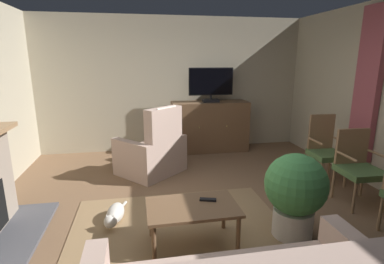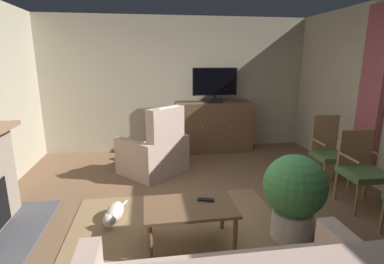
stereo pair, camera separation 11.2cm
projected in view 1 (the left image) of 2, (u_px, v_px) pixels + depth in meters
ground_plane at (203, 215)px, 3.66m from camera, size 5.97×6.32×0.04m
wall_back at (173, 85)px, 6.12m from camera, size 5.97×0.10×2.69m
curtain_panel_far at (368, 85)px, 4.38m from camera, size 0.10×0.44×2.26m
rug_central at (180, 232)px, 3.26m from camera, size 2.39×1.90×0.01m
tv_cabinet at (210, 127)px, 6.11m from camera, size 1.54×0.55×1.02m
television at (211, 84)px, 5.85m from camera, size 0.89×0.20×0.68m
coffee_table at (192, 210)px, 2.95m from camera, size 0.91×0.58×0.45m
tv_remote at (208, 200)px, 3.04m from camera, size 0.18×0.10×0.02m
armchair_beside_cabinet at (153, 153)px, 4.91m from camera, size 1.25×1.24×1.15m
side_chair_tucked_against_wall at (358, 165)px, 3.86m from camera, size 0.51×0.51×0.97m
side_chair_mid_row at (325, 148)px, 4.53m from camera, size 0.46×0.48×1.03m
potted_plant_on_hearth_side at (295, 191)px, 3.09m from camera, size 0.65×0.65×0.92m
cat at (115, 214)px, 3.46m from camera, size 0.25×0.70×0.21m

